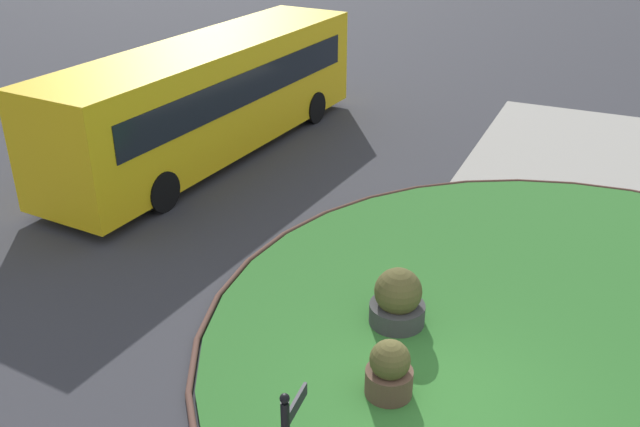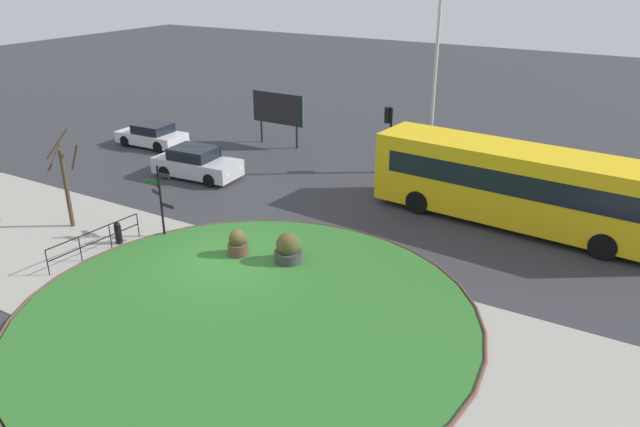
% 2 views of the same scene
% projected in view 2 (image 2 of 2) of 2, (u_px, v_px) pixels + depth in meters
% --- Properties ---
extents(ground, '(120.00, 120.00, 0.00)m').
position_uv_depth(ground, '(230.00, 264.00, 21.38)').
color(ground, '#333338').
extents(sidewalk_paving, '(32.00, 7.89, 0.02)m').
position_uv_depth(sidewalk_paving, '(190.00, 289.00, 19.75)').
color(sidewalk_paving, '#9E998E').
rests_on(sidewalk_paving, ground).
extents(grass_island, '(13.85, 13.85, 0.10)m').
position_uv_depth(grass_island, '(247.00, 315.00, 18.26)').
color(grass_island, '#2D6B28').
rests_on(grass_island, ground).
extents(grass_kerb_ring, '(14.16, 14.16, 0.11)m').
position_uv_depth(grass_kerb_ring, '(247.00, 315.00, 18.26)').
color(grass_kerb_ring, brown).
rests_on(grass_kerb_ring, ground).
extents(signpost_directional, '(1.28, 0.59, 2.90)m').
position_uv_depth(signpost_directional, '(160.00, 196.00, 22.88)').
color(signpost_directional, black).
rests_on(signpost_directional, ground).
extents(bollard_foreground, '(0.26, 0.26, 0.88)m').
position_uv_depth(bollard_foreground, '(118.00, 233.00, 22.74)').
color(bollard_foreground, black).
rests_on(bollard_foreground, ground).
extents(railing_grass_edge, '(0.31, 3.85, 0.97)m').
position_uv_depth(railing_grass_edge, '(95.00, 239.00, 21.81)').
color(railing_grass_edge, black).
rests_on(railing_grass_edge, ground).
extents(bus_yellow, '(11.61, 3.45, 3.15)m').
position_uv_depth(bus_yellow, '(517.00, 185.00, 23.92)').
color(bus_yellow, yellow).
rests_on(bus_yellow, ground).
extents(car_near_lane, '(4.38, 2.17, 1.49)m').
position_uv_depth(car_near_lane, '(197.00, 163.00, 29.55)').
color(car_near_lane, '#B7B7BC').
rests_on(car_near_lane, ground).
extents(car_far_lane, '(4.03, 2.04, 1.30)m').
position_uv_depth(car_far_lane, '(152.00, 135.00, 34.51)').
color(car_far_lane, silver).
rests_on(car_far_lane, ground).
extents(traffic_light_near, '(0.48, 0.31, 3.26)m').
position_uv_depth(traffic_light_near, '(389.00, 125.00, 29.70)').
color(traffic_light_near, black).
rests_on(traffic_light_near, ground).
extents(lamppost_tall, '(0.32, 0.32, 9.59)m').
position_uv_depth(lamppost_tall, '(436.00, 70.00, 28.57)').
color(lamppost_tall, '#B7B7BC').
rests_on(lamppost_tall, ground).
extents(billboard_left, '(3.36, 0.18, 3.01)m').
position_uv_depth(billboard_left, '(278.00, 110.00, 34.09)').
color(billboard_left, black).
rests_on(billboard_left, ground).
extents(planter_near_signpost, '(0.74, 0.74, 1.05)m').
position_uv_depth(planter_near_signpost, '(238.00, 245.00, 21.72)').
color(planter_near_signpost, brown).
rests_on(planter_near_signpost, ground).
extents(planter_kerbside, '(0.99, 0.99, 1.16)m').
position_uv_depth(planter_kerbside, '(288.00, 250.00, 21.24)').
color(planter_kerbside, '#383838').
rests_on(planter_kerbside, ground).
extents(street_tree_bare, '(1.34, 1.22, 3.90)m').
position_uv_depth(street_tree_bare, '(66.00, 181.00, 23.70)').
color(street_tree_bare, '#423323').
rests_on(street_tree_bare, ground).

